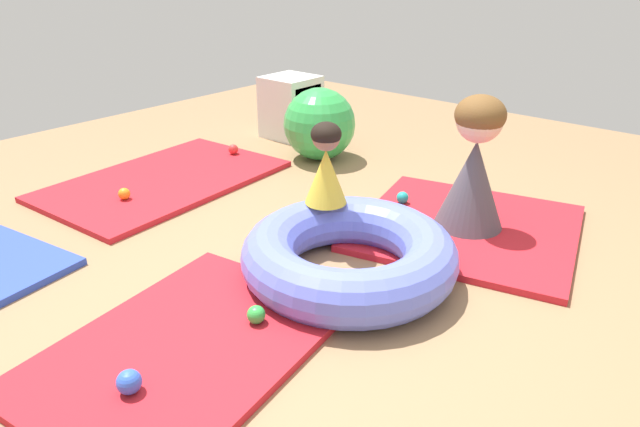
{
  "coord_description": "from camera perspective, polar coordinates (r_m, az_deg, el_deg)",
  "views": [
    {
      "loc": [
        -1.95,
        -1.53,
        1.57
      ],
      "look_at": [
        0.13,
        0.24,
        0.32
      ],
      "focal_mm": 31.88,
      "sensor_mm": 36.0,
      "label": 1
    }
  ],
  "objects": [
    {
      "name": "ground_plane",
      "position": [
        2.93,
        1.9,
        -7.81
      ],
      "size": [
        8.0,
        8.0,
        0.0
      ],
      "primitive_type": "plane",
      "color": "#93704C"
    },
    {
      "name": "play_ball_teal",
      "position": [
        3.86,
        8.28,
        1.6
      ],
      "size": [
        0.08,
        0.08,
        0.08
      ],
      "primitive_type": "sphere",
      "color": "teal",
      "rests_on": "gym_mat_near_right"
    },
    {
      "name": "play_ball_blue",
      "position": [
        2.37,
        -18.62,
        -15.72
      ],
      "size": [
        0.1,
        0.1,
        0.1
      ],
      "primitive_type": "sphere",
      "color": "blue",
      "rests_on": "gym_mat_front"
    },
    {
      "name": "play_ball_red",
      "position": [
        4.84,
        -8.7,
        6.4
      ],
      "size": [
        0.08,
        0.08,
        0.08
      ],
      "primitive_type": "sphere",
      "color": "red",
      "rests_on": "gym_mat_center_rear"
    },
    {
      "name": "play_ball_orange",
      "position": [
        4.1,
        -19.06,
        1.88
      ],
      "size": [
        0.08,
        0.08,
        0.08
      ],
      "primitive_type": "sphere",
      "color": "orange",
      "rests_on": "gym_mat_center_rear"
    },
    {
      "name": "storage_cube",
      "position": [
        5.34,
        -2.73,
        10.6
      ],
      "size": [
        0.44,
        0.44,
        0.56
      ],
      "color": "silver",
      "rests_on": "ground"
    },
    {
      "name": "inflatable_cushion",
      "position": [
        2.97,
        2.94,
        -4.17
      ],
      "size": [
        1.13,
        1.13,
        0.28
      ],
      "primitive_type": "torus",
      "color": "#6070E5",
      "rests_on": "ground"
    },
    {
      "name": "gym_mat_near_right",
      "position": [
        3.66,
        14.53,
        -1.36
      ],
      "size": [
        1.53,
        1.54,
        0.04
      ],
      "primitive_type": "cube",
      "rotation": [
        0.0,
        0.0,
        0.25
      ],
      "color": "red",
      "rests_on": "ground"
    },
    {
      "name": "play_ball_green",
      "position": [
        2.63,
        -6.43,
        -10.05
      ],
      "size": [
        0.09,
        0.09,
        0.09
      ],
      "primitive_type": "sphere",
      "color": "green",
      "rests_on": "gym_mat_front"
    },
    {
      "name": "gym_mat_center_rear",
      "position": [
        4.44,
        -15.38,
        3.23
      ],
      "size": [
        1.79,
        1.2,
        0.04
      ],
      "primitive_type": "cube",
      "rotation": [
        0.0,
        0.0,
        0.07
      ],
      "color": "red",
      "rests_on": "ground"
    },
    {
      "name": "gym_mat_front",
      "position": [
        2.6,
        -13.3,
        -12.9
      ],
      "size": [
        1.47,
        1.15,
        0.04
      ],
      "primitive_type": "cube",
      "rotation": [
        0.0,
        0.0,
        0.15
      ],
      "color": "red",
      "rests_on": "ground"
    },
    {
      "name": "child_in_yellow",
      "position": [
        3.15,
        0.6,
        4.95
      ],
      "size": [
        0.31,
        0.31,
        0.47
      ],
      "rotation": [
        0.0,
        0.0,
        5.88
      ],
      "color": "yellow",
      "rests_on": "inflatable_cushion"
    },
    {
      "name": "adult_seated",
      "position": [
        3.5,
        15.24,
        4.75
      ],
      "size": [
        0.52,
        0.52,
        0.81
      ],
      "rotation": [
        0.0,
        0.0,
        5.0
      ],
      "color": "#4C4751",
      "rests_on": "gym_mat_near_right"
    },
    {
      "name": "exercise_ball_large",
      "position": [
        4.73,
        -0.05,
        8.96
      ],
      "size": [
        0.59,
        0.59,
        0.59
      ],
      "primitive_type": "sphere",
      "color": "green",
      "rests_on": "ground"
    },
    {
      "name": "play_ball_yellow",
      "position": [
        3.45,
        5.94,
        -1.28
      ],
      "size": [
        0.07,
        0.07,
        0.07
      ],
      "primitive_type": "sphere",
      "color": "yellow",
      "rests_on": "gym_mat_near_right"
    }
  ]
}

